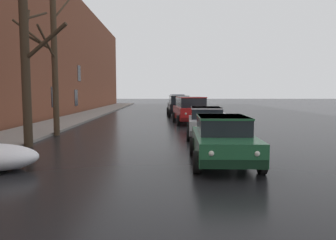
# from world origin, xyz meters

# --- Properties ---
(left_sidewalk_slab) EXTENTS (3.00, 80.00, 0.12)m
(left_sidewalk_slab) POSITION_xyz_m (-6.55, 18.00, 0.06)
(left_sidewalk_slab) COLOR gray
(left_sidewalk_slab) RESTS_ON ground
(brick_townhouse_facade) EXTENTS (0.63, 80.00, 11.84)m
(brick_townhouse_facade) POSITION_xyz_m (-8.55, 18.01, 5.92)
(brick_townhouse_facade) COLOR brown
(brick_townhouse_facade) RESTS_ON ground
(snow_bank_along_left_kerb) EXTENTS (2.98, 1.03, 0.65)m
(snow_bank_along_left_kerb) POSITION_xyz_m (4.18, 23.68, 0.31)
(snow_bank_along_left_kerb) COLOR white
(snow_bank_along_left_kerb) RESTS_ON ground
(bare_tree_second_along_sidewalk) EXTENTS (2.26, 2.22, 6.20)m
(bare_tree_second_along_sidewalk) POSITION_xyz_m (-4.82, 12.58, 3.23)
(bare_tree_second_along_sidewalk) COLOR #382B1E
(bare_tree_second_along_sidewalk) RESTS_ON ground
(bare_tree_mid_block) EXTENTS (1.85, 3.51, 7.12)m
(bare_tree_mid_block) POSITION_xyz_m (-4.91, 15.79, 3.60)
(bare_tree_mid_block) COLOR #423323
(bare_tree_mid_block) RESTS_ON ground
(sedan_green_approaching_near_lane) EXTENTS (2.03, 4.00, 1.42)m
(sedan_green_approaching_near_lane) POSITION_xyz_m (2.23, 9.63, 0.75)
(sedan_green_approaching_near_lane) COLOR #1E5633
(sedan_green_approaching_near_lane) RESTS_ON ground
(sedan_silver_parked_kerbside_close) EXTENTS (2.07, 4.09, 1.42)m
(sedan_silver_parked_kerbside_close) POSITION_xyz_m (2.47, 15.18, 0.75)
(sedan_silver_parked_kerbside_close) COLOR #B7B7BC
(sedan_silver_parked_kerbside_close) RESTS_ON ground
(suv_red_parked_kerbside_mid) EXTENTS (2.37, 4.49, 1.82)m
(suv_red_parked_kerbside_mid) POSITION_xyz_m (2.25, 21.62, 0.99)
(suv_red_parked_kerbside_mid) COLOR red
(suv_red_parked_kerbside_mid) RESTS_ON ground
(suv_black_parked_far_down_block) EXTENTS (2.13, 4.84, 1.82)m
(suv_black_parked_far_down_block) POSITION_xyz_m (1.78, 28.49, 0.99)
(suv_black_parked_far_down_block) COLOR black
(suv_black_parked_far_down_block) RESTS_ON ground
(sedan_white_queued_behind_truck) EXTENTS (1.94, 4.34, 1.42)m
(sedan_white_queued_behind_truck) POSITION_xyz_m (1.79, 35.83, 0.75)
(sedan_white_queued_behind_truck) COLOR silver
(sedan_white_queued_behind_truck) RESTS_ON ground
(suv_darkblue_at_far_intersection) EXTENTS (2.31, 4.34, 1.82)m
(suv_darkblue_at_far_intersection) POSITION_xyz_m (2.22, 42.31, 0.99)
(suv_darkblue_at_far_intersection) COLOR navy
(suv_darkblue_at_far_intersection) RESTS_ON ground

